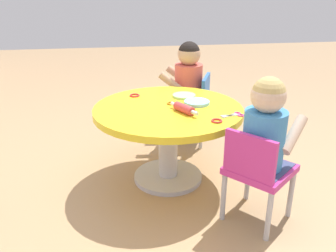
% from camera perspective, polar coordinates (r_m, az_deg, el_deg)
% --- Properties ---
extents(ground_plane, '(10.00, 10.00, 0.00)m').
position_cam_1_polar(ground_plane, '(2.38, -0.00, -8.31)').
color(ground_plane, tan).
extents(craft_table, '(0.91, 0.91, 0.50)m').
position_cam_1_polar(craft_table, '(2.21, -0.00, 0.21)').
color(craft_table, silver).
rests_on(craft_table, ground).
extents(child_chair_left, '(0.42, 0.42, 0.54)m').
position_cam_1_polar(child_chair_left, '(1.90, 14.00, -6.89)').
color(child_chair_left, '#B7B7BC').
rests_on(child_chair_left, ground).
extents(seated_child_left, '(0.43, 0.44, 0.51)m').
position_cam_1_polar(seated_child_left, '(1.84, 15.22, -0.21)').
color(seated_child_left, '#3F4772').
rests_on(seated_child_left, ground).
extents(child_chair_right, '(0.39, 0.39, 0.54)m').
position_cam_1_polar(child_chair_right, '(2.81, 3.89, 3.45)').
color(child_chair_right, '#B7B7BC').
rests_on(child_chair_right, ground).
extents(seated_child_right, '(0.38, 0.42, 0.51)m').
position_cam_1_polar(seated_child_right, '(2.75, 3.19, 7.99)').
color(seated_child_right, '#3F4772').
rests_on(seated_child_right, ground).
extents(rolling_pin, '(0.21, 0.13, 0.05)m').
position_cam_1_polar(rolling_pin, '(2.07, 2.58, 2.80)').
color(rolling_pin, '#D83F3F').
rests_on(rolling_pin, craft_table).
extents(craft_scissors, '(0.08, 0.14, 0.01)m').
position_cam_1_polar(craft_scissors, '(2.07, 10.61, 1.76)').
color(craft_scissors, silver).
rests_on(craft_scissors, craft_table).
extents(playdough_blob_0, '(0.15, 0.15, 0.01)m').
position_cam_1_polar(playdough_blob_0, '(2.36, 2.57, 4.85)').
color(playdough_blob_0, '#B2E58C').
rests_on(playdough_blob_0, craft_table).
extents(playdough_blob_1, '(0.16, 0.16, 0.02)m').
position_cam_1_polar(playdough_blob_1, '(2.23, 4.61, 3.77)').
color(playdough_blob_1, '#8CCCF2').
rests_on(playdough_blob_1, craft_table).
extents(cookie_cutter_0, '(0.06, 0.06, 0.01)m').
position_cam_1_polar(cookie_cutter_0, '(2.22, 0.56, 3.66)').
color(cookie_cutter_0, orange).
rests_on(cookie_cutter_0, craft_table).
extents(cookie_cutter_1, '(0.06, 0.06, 0.01)m').
position_cam_1_polar(cookie_cutter_1, '(1.96, 7.78, 0.83)').
color(cookie_cutter_1, red).
rests_on(cookie_cutter_1, craft_table).
extents(cookie_cutter_2, '(0.07, 0.07, 0.01)m').
position_cam_1_polar(cookie_cutter_2, '(2.39, -5.34, 4.89)').
color(cookie_cutter_2, red).
rests_on(cookie_cutter_2, craft_table).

